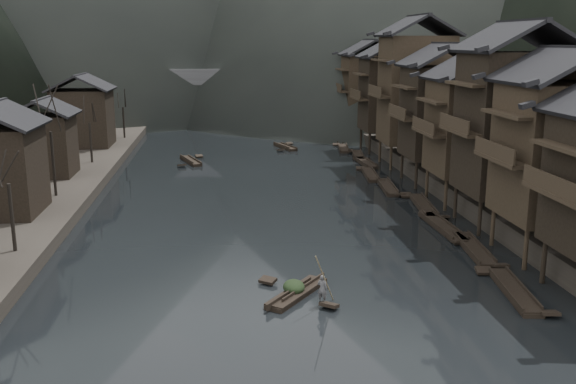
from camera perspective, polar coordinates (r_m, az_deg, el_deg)
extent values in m
plane|color=black|center=(41.00, -0.17, -6.01)|extent=(300.00, 300.00, 0.00)
cube|color=#2D2823|center=(88.56, 20.13, 4.28)|extent=(40.00, 200.00, 1.80)
cylinder|color=black|center=(39.55, 21.78, -5.75)|extent=(0.30, 0.30, 2.90)
cube|color=#30271A|center=(35.90, 22.89, -0.17)|extent=(1.20, 5.70, 0.25)
cylinder|color=#30271A|center=(41.39, 20.38, -4.79)|extent=(0.30, 0.30, 2.90)
cylinder|color=#30271A|center=(45.53, 17.73, -2.97)|extent=(0.30, 0.30, 2.90)
cylinder|color=#30271A|center=(42.67, 23.70, -4.56)|extent=(0.30, 0.30, 2.90)
cylinder|color=#30271A|center=(46.70, 20.83, -2.81)|extent=(0.30, 0.30, 2.90)
cube|color=#30271A|center=(43.64, 23.24, 3.34)|extent=(7.00, 6.00, 8.45)
cube|color=#30271A|center=(41.91, 18.40, 2.78)|extent=(1.20, 5.70, 0.25)
cylinder|color=black|center=(47.47, 16.68, -2.24)|extent=(0.30, 0.30, 2.90)
cylinder|color=black|center=(51.77, 14.66, -0.84)|extent=(0.30, 0.30, 2.90)
cylinder|color=black|center=(48.59, 19.67, -2.11)|extent=(0.30, 0.30, 2.90)
cylinder|color=black|center=(52.80, 17.45, -0.75)|extent=(0.30, 0.30, 2.90)
cube|color=black|center=(49.67, 19.43, 5.78)|extent=(7.00, 6.00, 10.20)
cube|color=#30271A|center=(48.16, 15.06, 5.25)|extent=(1.20, 5.70, 0.25)
cylinder|color=#30271A|center=(53.77, 13.84, -0.27)|extent=(0.30, 0.30, 2.90)
cylinder|color=#30271A|center=(58.19, 12.26, 0.84)|extent=(0.30, 0.30, 2.90)
cylinder|color=#30271A|center=(54.77, 16.55, -0.19)|extent=(0.30, 0.30, 2.90)
cylinder|color=#30271A|center=(59.10, 14.79, 0.89)|extent=(0.30, 0.30, 2.90)
cube|color=#30271A|center=(56.16, 16.30, 5.58)|extent=(7.00, 6.00, 7.84)
cube|color=#30271A|center=(54.82, 12.39, 5.21)|extent=(1.20, 5.70, 0.25)
cylinder|color=black|center=(61.16, 11.33, 1.48)|extent=(0.30, 0.30, 2.90)
cylinder|color=black|center=(65.66, 10.09, 2.34)|extent=(0.30, 0.30, 2.90)
cylinder|color=black|center=(62.04, 13.75, 1.52)|extent=(0.30, 0.30, 2.90)
cylinder|color=black|center=(66.48, 12.37, 2.37)|extent=(0.30, 0.30, 2.90)
cube|color=black|center=(63.54, 13.60, 6.93)|extent=(7.00, 6.00, 8.61)
cube|color=#30271A|center=(62.35, 10.09, 6.58)|extent=(1.20, 5.70, 0.25)
cylinder|color=#30271A|center=(69.63, 9.14, 3.00)|extent=(0.30, 0.30, 2.90)
cylinder|color=#30271A|center=(74.20, 8.17, 3.67)|extent=(0.30, 0.30, 2.90)
cylinder|color=#30271A|center=(70.40, 11.30, 3.02)|extent=(0.30, 0.30, 2.90)
cylinder|color=#30271A|center=(74.93, 10.22, 3.68)|extent=(0.30, 0.30, 2.90)
cube|color=#30271A|center=(71.91, 11.26, 8.88)|extent=(7.00, 6.00, 11.45)
cube|color=#30271A|center=(70.87, 8.11, 8.48)|extent=(1.20, 5.70, 0.25)
cylinder|color=black|center=(79.19, 7.25, 4.30)|extent=(0.30, 0.30, 2.90)
cylinder|color=black|center=(83.81, 6.50, 4.82)|extent=(0.30, 0.30, 2.90)
cylinder|color=black|center=(79.86, 9.18, 4.31)|extent=(0.30, 0.30, 2.90)
cylinder|color=black|center=(84.45, 8.33, 4.83)|extent=(0.30, 0.30, 2.90)
cube|color=black|center=(81.58, 9.13, 8.57)|extent=(7.00, 6.00, 8.90)
cube|color=#30271A|center=(80.67, 6.34, 8.29)|extent=(1.20, 5.70, 0.25)
cylinder|color=#30271A|center=(90.78, 5.52, 5.49)|extent=(0.30, 0.30, 2.90)
cylinder|color=#30271A|center=(95.44, 4.94, 5.89)|extent=(0.30, 0.30, 2.90)
cylinder|color=#30271A|center=(91.37, 7.21, 5.50)|extent=(0.30, 0.30, 2.90)
cylinder|color=#30271A|center=(96.00, 6.56, 5.89)|extent=(0.30, 0.30, 2.90)
cube|color=#30271A|center=(93.18, 7.19, 9.22)|extent=(7.00, 6.00, 8.93)
cube|color=#30271A|center=(92.38, 4.74, 8.96)|extent=(1.20, 5.70, 0.25)
cube|color=black|center=(65.30, -20.75, 4.12)|extent=(5.00, 5.00, 5.80)
cube|color=black|center=(82.63, -17.73, 6.46)|extent=(6.50, 6.50, 6.80)
cylinder|color=black|center=(42.55, -23.71, -1.78)|extent=(0.24, 0.24, 4.23)
cylinder|color=black|center=(56.24, -19.41, 2.64)|extent=(0.24, 0.24, 5.38)
cylinder|color=black|center=(70.91, -16.67, 4.44)|extent=(0.24, 0.24, 4.21)
cylinder|color=black|center=(88.23, -14.65, 6.16)|extent=(0.24, 0.24, 4.04)
cube|color=black|center=(37.75, 19.42, -8.31)|extent=(1.94, 6.62, 0.30)
cube|color=black|center=(37.68, 19.44, -8.06)|extent=(1.97, 6.50, 0.10)
cube|color=black|center=(40.17, 17.02, -6.60)|extent=(1.03, 0.92, 0.34)
cube|color=black|center=(35.33, 22.21, -9.82)|extent=(1.03, 0.92, 0.34)
cube|color=black|center=(44.22, 16.16, -4.90)|extent=(1.83, 7.10, 0.30)
cube|color=black|center=(44.17, 16.17, -4.68)|extent=(1.87, 6.97, 0.10)
cube|color=black|center=(47.02, 14.25, -3.51)|extent=(1.02, 0.96, 0.35)
cube|color=black|center=(41.41, 18.36, -6.10)|extent=(1.02, 0.96, 0.35)
cube|color=black|center=(48.77, 13.54, -3.04)|extent=(1.30, 7.64, 0.30)
cube|color=black|center=(48.72, 13.55, -2.83)|extent=(1.35, 7.49, 0.10)
cube|color=black|center=(52.09, 12.32, -1.77)|extent=(0.96, 0.96, 0.37)
cube|color=black|center=(45.43, 14.96, -4.15)|extent=(0.96, 0.96, 0.37)
cube|color=black|center=(54.58, 11.94, -1.21)|extent=(1.95, 7.66, 0.30)
cube|color=black|center=(54.54, 11.95, -1.03)|extent=(1.98, 7.52, 0.10)
cube|color=black|center=(57.78, 10.46, -0.20)|extent=(1.03, 1.03, 0.37)
cube|color=black|center=(51.38, 13.61, -2.05)|extent=(1.03, 1.03, 0.37)
cube|color=black|center=(60.90, 8.81, 0.43)|extent=(1.77, 6.83, 0.30)
cube|color=black|center=(60.86, 8.81, 0.59)|extent=(1.81, 6.70, 0.10)
cube|color=black|center=(63.84, 7.79, 1.19)|extent=(1.01, 0.92, 0.34)
cube|color=black|center=(57.93, 9.93, -0.14)|extent=(1.01, 0.92, 0.34)
cube|color=black|center=(66.28, 7.30, 1.53)|extent=(1.75, 6.53, 0.30)
cube|color=black|center=(66.25, 7.30, 1.68)|extent=(1.79, 6.41, 0.10)
cube|color=black|center=(69.13, 6.46, 2.16)|extent=(1.01, 0.89, 0.34)
cube|color=black|center=(63.40, 8.21, 1.09)|extent=(1.01, 0.89, 0.34)
cube|color=black|center=(72.76, 6.85, 2.60)|extent=(1.44, 6.44, 0.30)
cube|color=black|center=(72.73, 6.86, 2.74)|extent=(1.49, 6.32, 0.10)
cube|color=black|center=(75.71, 6.46, 3.13)|extent=(0.98, 0.84, 0.34)
cube|color=black|center=(69.77, 7.29, 2.24)|extent=(0.98, 0.84, 0.34)
cube|color=black|center=(77.52, 6.21, 3.27)|extent=(1.91, 6.12, 0.30)
cube|color=black|center=(77.49, 6.21, 3.40)|extent=(1.95, 6.01, 0.10)
cube|color=black|center=(80.17, 5.50, 3.72)|extent=(1.03, 0.87, 0.33)
cube|color=black|center=(74.83, 6.97, 3.00)|extent=(1.03, 0.87, 0.33)
cube|color=black|center=(82.27, 4.94, 3.88)|extent=(1.90, 5.96, 0.30)
cube|color=black|center=(82.24, 4.94, 4.01)|extent=(1.94, 5.85, 0.10)
cube|color=black|center=(84.88, 4.32, 4.28)|extent=(1.03, 0.85, 0.32)
cube|color=black|center=(79.62, 5.60, 3.66)|extent=(1.03, 0.85, 0.32)
cube|color=black|center=(88.80, 4.59, 4.59)|extent=(1.63, 5.97, 0.30)
cube|color=black|center=(88.78, 4.60, 4.70)|extent=(1.68, 5.86, 0.10)
cube|color=black|center=(91.47, 4.11, 4.94)|extent=(1.00, 0.81, 0.32)
cube|color=black|center=(86.10, 5.11, 4.40)|extent=(1.00, 0.81, 0.32)
cube|color=black|center=(94.65, 3.23, 5.15)|extent=(1.81, 6.58, 0.30)
cube|color=black|center=(94.63, 3.23, 5.26)|extent=(1.85, 6.46, 0.10)
cube|color=black|center=(97.61, 2.74, 5.49)|extent=(1.02, 0.90, 0.34)
cube|color=black|center=(91.67, 3.76, 4.96)|extent=(1.02, 0.90, 0.34)
cube|color=black|center=(74.17, -8.64, 2.74)|extent=(2.77, 5.98, 0.30)
cube|color=black|center=(74.14, -8.65, 2.88)|extent=(2.78, 5.89, 0.10)
cube|color=black|center=(76.79, -7.92, 3.23)|extent=(1.03, 0.96, 0.32)
cube|color=black|center=(71.51, -9.43, 2.44)|extent=(1.03, 0.96, 0.32)
cube|color=black|center=(83.04, -0.26, 4.02)|extent=(2.65, 5.49, 0.30)
cube|color=black|center=(83.02, -0.26, 4.14)|extent=(2.66, 5.41, 0.10)
cube|color=black|center=(85.55, 0.11, 4.39)|extent=(1.02, 0.91, 0.31)
cube|color=black|center=(80.50, -0.66, 3.82)|extent=(1.02, 0.91, 0.31)
cube|color=black|center=(98.16, 0.60, 5.46)|extent=(3.34, 5.12, 0.30)
cube|color=black|center=(98.13, 0.60, 5.57)|extent=(3.33, 5.05, 0.10)
cube|color=black|center=(100.21, -0.22, 5.71)|extent=(1.06, 0.98, 0.31)
cube|color=black|center=(96.09, 1.46, 5.37)|extent=(1.06, 0.98, 0.31)
cube|color=black|center=(111.31, -1.47, 6.39)|extent=(3.63, 4.36, 0.30)
cube|color=black|center=(111.29, -1.47, 6.49)|extent=(3.62, 4.31, 0.10)
cube|color=black|center=(112.97, -2.24, 6.56)|extent=(1.03, 0.98, 0.29)
cube|color=black|center=(109.63, -0.68, 6.36)|extent=(1.03, 0.98, 0.29)
cube|color=#4C4C4F|center=(110.73, -4.12, 9.99)|extent=(40.00, 6.00, 1.60)
cube|color=#4C4C4F|center=(107.97, -4.08, 10.60)|extent=(40.00, 0.50, 1.00)
cube|color=#4C4C4F|center=(113.36, -4.18, 10.72)|extent=(40.00, 0.50, 1.00)
cube|color=#4C4C4F|center=(111.41, -11.36, 7.72)|extent=(3.20, 6.00, 6.40)
cube|color=#4C4C4F|center=(110.96, -6.43, 7.88)|extent=(3.20, 6.00, 6.40)
cube|color=#4C4C4F|center=(111.29, -1.75, 7.97)|extent=(3.20, 6.00, 6.40)
cube|color=#4C4C4F|center=(112.42, 3.13, 8.01)|extent=(3.20, 6.00, 6.40)
cube|color=black|center=(35.39, 0.80, -8.97)|extent=(3.88, 4.66, 0.30)
cube|color=black|center=(35.32, 0.80, -8.70)|extent=(3.87, 4.61, 0.10)
cube|color=black|center=(36.99, -1.81, -7.74)|extent=(1.12, 1.06, 0.30)
cube|color=black|center=(33.78, 3.68, -9.87)|extent=(1.12, 1.06, 0.30)
ellipsoid|color=black|center=(35.32, 0.52, -7.89)|extent=(1.20, 1.57, 0.72)
imported|color=#59595C|center=(33.75, 3.07, -8.20)|extent=(0.67, 0.61, 1.53)
cylinder|color=#8C7A51|center=(32.92, 3.48, -3.94)|extent=(1.55, 2.18, 3.71)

